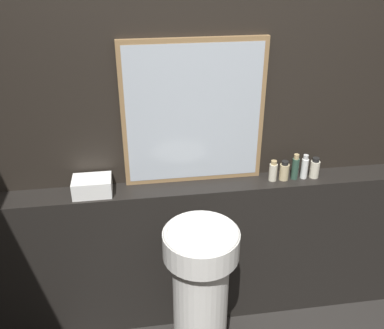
{
  "coord_description": "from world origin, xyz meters",
  "views": [
    {
      "loc": [
        -0.39,
        -0.72,
        2.24
      ],
      "look_at": [
        -0.1,
        1.28,
        1.17
      ],
      "focal_mm": 40.0,
      "sensor_mm": 36.0,
      "label": 1
    }
  ],
  "objects_px": {
    "mirror": "(194,114)",
    "hand_soap_bottle": "(315,168)",
    "shampoo_bottle": "(273,171)",
    "lotion_bottle": "(295,167)",
    "conditioner_bottle": "(284,171)",
    "body_wash_bottle": "(304,167)",
    "towel_stack": "(92,186)",
    "pedestal_sink": "(200,297)"
  },
  "relations": [
    {
      "from": "mirror",
      "to": "hand_soap_bottle",
      "type": "height_order",
      "value": "mirror"
    },
    {
      "from": "shampoo_bottle",
      "to": "lotion_bottle",
      "type": "distance_m",
      "value": 0.13
    },
    {
      "from": "conditioner_bottle",
      "to": "body_wash_bottle",
      "type": "distance_m",
      "value": 0.12
    },
    {
      "from": "conditioner_bottle",
      "to": "hand_soap_bottle",
      "type": "bearing_deg",
      "value": 0.0
    },
    {
      "from": "body_wash_bottle",
      "to": "hand_soap_bottle",
      "type": "distance_m",
      "value": 0.07
    },
    {
      "from": "hand_soap_bottle",
      "to": "body_wash_bottle",
      "type": "bearing_deg",
      "value": 180.0
    },
    {
      "from": "towel_stack",
      "to": "shampoo_bottle",
      "type": "height_order",
      "value": "shampoo_bottle"
    },
    {
      "from": "pedestal_sink",
      "to": "lotion_bottle",
      "type": "height_order",
      "value": "lotion_bottle"
    },
    {
      "from": "hand_soap_bottle",
      "to": "shampoo_bottle",
      "type": "bearing_deg",
      "value": 180.0
    },
    {
      "from": "shampoo_bottle",
      "to": "towel_stack",
      "type": "bearing_deg",
      "value": 180.0
    },
    {
      "from": "shampoo_bottle",
      "to": "conditioner_bottle",
      "type": "bearing_deg",
      "value": 0.0
    },
    {
      "from": "towel_stack",
      "to": "lotion_bottle",
      "type": "relative_size",
      "value": 1.34
    },
    {
      "from": "lotion_bottle",
      "to": "conditioner_bottle",
      "type": "bearing_deg",
      "value": 180.0
    },
    {
      "from": "pedestal_sink",
      "to": "shampoo_bottle",
      "type": "height_order",
      "value": "shampoo_bottle"
    },
    {
      "from": "mirror",
      "to": "shampoo_bottle",
      "type": "height_order",
      "value": "mirror"
    },
    {
      "from": "conditioner_bottle",
      "to": "lotion_bottle",
      "type": "relative_size",
      "value": 0.75
    },
    {
      "from": "body_wash_bottle",
      "to": "hand_soap_bottle",
      "type": "bearing_deg",
      "value": 0.0
    },
    {
      "from": "towel_stack",
      "to": "conditioner_bottle",
      "type": "height_order",
      "value": "conditioner_bottle"
    },
    {
      "from": "towel_stack",
      "to": "lotion_bottle",
      "type": "xyz_separation_m",
      "value": [
        1.16,
        -0.0,
        0.02
      ]
    },
    {
      "from": "pedestal_sink",
      "to": "hand_soap_bottle",
      "type": "height_order",
      "value": "hand_soap_bottle"
    },
    {
      "from": "lotion_bottle",
      "to": "hand_soap_bottle",
      "type": "relative_size",
      "value": 1.26
    },
    {
      "from": "pedestal_sink",
      "to": "body_wash_bottle",
      "type": "bearing_deg",
      "value": 30.79
    },
    {
      "from": "body_wash_bottle",
      "to": "conditioner_bottle",
      "type": "bearing_deg",
      "value": 180.0
    },
    {
      "from": "lotion_bottle",
      "to": "body_wash_bottle",
      "type": "relative_size",
      "value": 1.05
    },
    {
      "from": "body_wash_bottle",
      "to": "towel_stack",
      "type": "bearing_deg",
      "value": 180.0
    },
    {
      "from": "body_wash_bottle",
      "to": "mirror",
      "type": "bearing_deg",
      "value": 173.49
    },
    {
      "from": "pedestal_sink",
      "to": "conditioner_bottle",
      "type": "xyz_separation_m",
      "value": [
        0.56,
        0.41,
        0.51
      ]
    },
    {
      "from": "mirror",
      "to": "conditioner_bottle",
      "type": "bearing_deg",
      "value": -8.01
    },
    {
      "from": "pedestal_sink",
      "to": "lotion_bottle",
      "type": "relative_size",
      "value": 6.13
    },
    {
      "from": "shampoo_bottle",
      "to": "body_wash_bottle",
      "type": "bearing_deg",
      "value": 0.0
    },
    {
      "from": "hand_soap_bottle",
      "to": "mirror",
      "type": "bearing_deg",
      "value": 174.08
    },
    {
      "from": "pedestal_sink",
      "to": "lotion_bottle",
      "type": "distance_m",
      "value": 0.91
    },
    {
      "from": "shampoo_bottle",
      "to": "conditioner_bottle",
      "type": "height_order",
      "value": "shampoo_bottle"
    },
    {
      "from": "mirror",
      "to": "hand_soap_bottle",
      "type": "xyz_separation_m",
      "value": [
        0.71,
        -0.07,
        -0.35
      ]
    },
    {
      "from": "lotion_bottle",
      "to": "hand_soap_bottle",
      "type": "height_order",
      "value": "lotion_bottle"
    },
    {
      "from": "mirror",
      "to": "hand_soap_bottle",
      "type": "bearing_deg",
      "value": -5.92
    },
    {
      "from": "lotion_bottle",
      "to": "shampoo_bottle",
      "type": "bearing_deg",
      "value": 180.0
    },
    {
      "from": "pedestal_sink",
      "to": "shampoo_bottle",
      "type": "bearing_deg",
      "value": 39.58
    },
    {
      "from": "body_wash_bottle",
      "to": "shampoo_bottle",
      "type": "bearing_deg",
      "value": 180.0
    },
    {
      "from": "conditioner_bottle",
      "to": "pedestal_sink",
      "type": "bearing_deg",
      "value": -144.0
    },
    {
      "from": "mirror",
      "to": "towel_stack",
      "type": "relative_size",
      "value": 3.86
    },
    {
      "from": "conditioner_bottle",
      "to": "hand_soap_bottle",
      "type": "xyz_separation_m",
      "value": [
        0.19,
        0.0,
        0.0
      ]
    }
  ]
}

